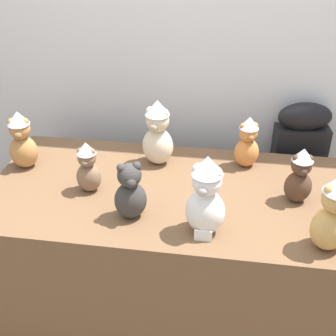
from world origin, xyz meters
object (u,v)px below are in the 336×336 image
object	(u,v)px
teddy_bear_charcoal	(130,192)
teddy_bear_ginger	(247,143)
display_table	(168,252)
teddy_bear_honey	(333,214)
teddy_bear_mocha	(88,168)
instrument_case	(294,183)
teddy_bear_snow	(206,196)
teddy_bear_cocoa	(300,176)
teddy_bear_cream	(158,133)
teddy_bear_caramel	(22,141)

from	to	relation	value
teddy_bear_charcoal	teddy_bear_ginger	distance (m)	0.67
display_table	teddy_bear_honey	xyz separation A→B (m)	(0.66, -0.29, 0.54)
teddy_bear_charcoal	teddy_bear_ginger	xyz separation A→B (m)	(0.47, 0.48, 0.01)
teddy_bear_charcoal	teddy_bear_mocha	size ratio (longest dim) A/B	1.06
instrument_case	teddy_bear_mocha	distance (m)	1.21
teddy_bear_charcoal	teddy_bear_snow	bearing A→B (deg)	-30.87
display_table	teddy_bear_ginger	bearing A→B (deg)	37.95
teddy_bear_cocoa	teddy_bear_cream	bearing A→B (deg)	153.76
instrument_case	teddy_bear_charcoal	xyz separation A→B (m)	(-0.76, -0.75, 0.37)
teddy_bear_snow	teddy_bear_charcoal	size ratio (longest dim) A/B	1.33
teddy_bear_mocha	teddy_bear_ginger	world-z (taller)	teddy_bear_ginger
teddy_bear_cream	teddy_bear_mocha	world-z (taller)	teddy_bear_cream
instrument_case	teddy_bear_caramel	world-z (taller)	teddy_bear_caramel
instrument_case	teddy_bear_snow	xyz separation A→B (m)	(-0.45, -0.80, 0.42)
teddy_bear_snow	teddy_bear_charcoal	xyz separation A→B (m)	(-0.31, 0.05, -0.05)
display_table	teddy_bear_snow	size ratio (longest dim) A/B	4.70
teddy_bear_charcoal	teddy_bear_mocha	xyz separation A→B (m)	(-0.23, 0.16, -0.00)
display_table	teddy_bear_snow	bearing A→B (deg)	-54.45
teddy_bear_honey	teddy_bear_caramel	bearing A→B (deg)	148.50
teddy_bear_honey	teddy_bear_mocha	distance (m)	1.04
teddy_bear_cocoa	teddy_bear_honey	xyz separation A→B (m)	(0.09, -0.29, 0.03)
display_table	teddy_bear_cocoa	xyz separation A→B (m)	(0.57, 0.01, 0.50)
instrument_case	teddy_bear_snow	bearing A→B (deg)	-127.54
display_table	teddy_bear_charcoal	xyz separation A→B (m)	(-0.12, -0.21, 0.50)
teddy_bear_snow	display_table	bearing A→B (deg)	138.52
instrument_case	teddy_bear_charcoal	distance (m)	1.13
instrument_case	teddy_bear_cocoa	world-z (taller)	teddy_bear_cocoa
teddy_bear_caramel	teddy_bear_cream	world-z (taller)	teddy_bear_cream
display_table	teddy_bear_honey	bearing A→B (deg)	-23.73
teddy_bear_mocha	teddy_bear_ginger	size ratio (longest dim) A/B	0.93
teddy_bear_cocoa	teddy_bear_snow	distance (m)	0.47
teddy_bear_charcoal	teddy_bear_honey	bearing A→B (deg)	-27.46
teddy_bear_honey	teddy_bear_caramel	xyz separation A→B (m)	(-1.37, 0.39, -0.02)
teddy_bear_snow	teddy_bear_charcoal	bearing A→B (deg)	-176.23
teddy_bear_ginger	teddy_bear_snow	bearing A→B (deg)	-122.16
teddy_bear_honey	teddy_bear_charcoal	size ratio (longest dim) A/B	1.26
teddy_bear_cream	teddy_bear_mocha	distance (m)	0.39
teddy_bear_cocoa	teddy_bear_snow	world-z (taller)	teddy_bear_snow
display_table	teddy_bear_snow	world-z (taller)	teddy_bear_snow
teddy_bear_cream	teddy_bear_mocha	size ratio (longest dim) A/B	1.37
display_table	teddy_bear_cocoa	bearing A→B (deg)	0.64
instrument_case	teddy_bear_ginger	distance (m)	0.55
teddy_bear_caramel	teddy_bear_ginger	distance (m)	1.08
teddy_bear_ginger	teddy_bear_cocoa	bearing A→B (deg)	-65.23
teddy_bear_charcoal	teddy_bear_cocoa	bearing A→B (deg)	-4.32
teddy_bear_cream	teddy_bear_caramel	bearing A→B (deg)	-157.06
display_table	teddy_bear_cream	size ratio (longest dim) A/B	4.87
instrument_case	teddy_bear_cream	distance (m)	0.89
teddy_bear_snow	teddy_bear_caramel	xyz separation A→B (m)	(-0.90, 0.36, -0.03)
teddy_bear_cocoa	teddy_bear_cream	xyz separation A→B (m)	(-0.65, 0.23, 0.04)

